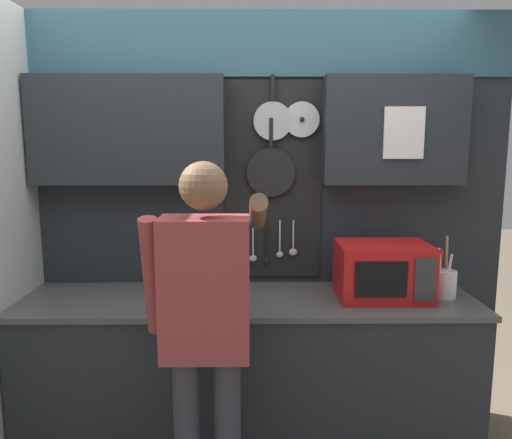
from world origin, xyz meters
TOP-DOWN VIEW (x-y plane):
  - base_cabinet_counter at (0.00, -0.00)m, footprint 2.50×0.64m
  - back_wall_unit at (-0.01, 0.29)m, footprint 3.07×0.22m
  - microwave at (0.74, -0.00)m, footprint 0.49×0.35m
  - knife_block at (-0.29, -0.00)m, footprint 0.12×0.16m
  - utensil_crock at (1.08, -0.00)m, footprint 0.12×0.12m
  - person at (-0.18, -0.58)m, footprint 0.54×0.64m

SIDE VIEW (x-z plane):
  - base_cabinet_counter at x=0.00m, z-range 0.00..0.89m
  - utensil_crock at x=1.08m, z-range 0.80..1.14m
  - knife_block at x=-0.29m, z-range 0.85..1.12m
  - person at x=-0.18m, z-range 0.16..1.83m
  - microwave at x=0.74m, z-range 0.89..1.19m
  - back_wall_unit at x=-0.01m, z-range 0.25..2.73m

